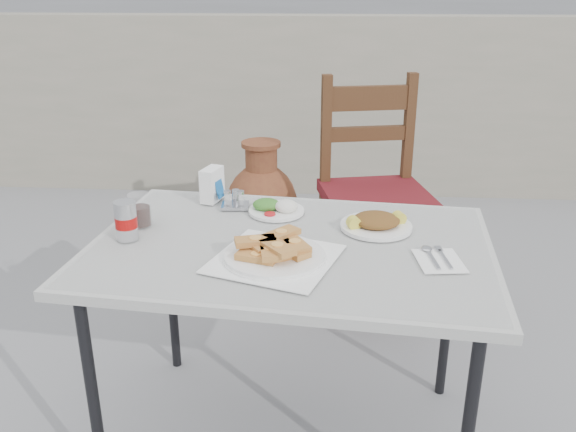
# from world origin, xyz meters

# --- Properties ---
(ground) EXTENTS (80.00, 80.00, 0.00)m
(ground) POSITION_xyz_m (0.00, 0.00, 0.00)
(ground) COLOR slate
(ground) RESTS_ON ground
(cafe_table) EXTENTS (1.24, 0.90, 0.71)m
(cafe_table) POSITION_xyz_m (-0.06, -0.06, 0.66)
(cafe_table) COLOR black
(cafe_table) RESTS_ON ground
(pide_plate) EXTENTS (0.40, 0.40, 0.07)m
(pide_plate) POSITION_xyz_m (-0.09, -0.18, 0.74)
(pide_plate) COLOR white
(pide_plate) RESTS_ON cafe_table
(salad_rice_plate) EXTENTS (0.18, 0.18, 0.05)m
(salad_rice_plate) POSITION_xyz_m (-0.12, 0.18, 0.73)
(salad_rice_plate) COLOR white
(salad_rice_plate) RESTS_ON cafe_table
(salad_chopped_plate) EXTENTS (0.22, 0.22, 0.05)m
(salad_chopped_plate) POSITION_xyz_m (0.20, 0.07, 0.73)
(salad_chopped_plate) COLOR white
(salad_chopped_plate) RESTS_ON cafe_table
(soda_can) EXTENTS (0.07, 0.07, 0.12)m
(soda_can) POSITION_xyz_m (-0.54, -0.07, 0.77)
(soda_can) COLOR silver
(soda_can) RESTS_ON cafe_table
(cola_glass) EXTENTS (0.07, 0.07, 0.10)m
(cola_glass) POSITION_xyz_m (-0.53, 0.04, 0.76)
(cola_glass) COLOR white
(cola_glass) RESTS_ON cafe_table
(napkin_holder) EXTENTS (0.08, 0.11, 0.12)m
(napkin_holder) POSITION_xyz_m (-0.35, 0.28, 0.77)
(napkin_holder) COLOR white
(napkin_holder) RESTS_ON cafe_table
(condiment_caddy) EXTENTS (0.10, 0.08, 0.07)m
(condiment_caddy) POSITION_xyz_m (-0.26, 0.22, 0.73)
(condiment_caddy) COLOR #B8B8BF
(condiment_caddy) RESTS_ON cafe_table
(cutlery_napkin) EXTENTS (0.14, 0.17, 0.01)m
(cutlery_napkin) POSITION_xyz_m (0.35, -0.15, 0.72)
(cutlery_napkin) COLOR white
(cutlery_napkin) RESTS_ON cafe_table
(chair) EXTENTS (0.54, 0.54, 1.04)m
(chair) POSITION_xyz_m (0.26, 0.93, 0.54)
(chair) COLOR #361E0E
(chair) RESTS_ON ground
(terracotta_urn) EXTENTS (0.38, 0.38, 0.67)m
(terracotta_urn) POSITION_xyz_m (-0.29, 1.25, 0.31)
(terracotta_urn) COLOR brown
(terracotta_urn) RESTS_ON ground
(back_wall) EXTENTS (6.00, 0.25, 1.20)m
(back_wall) POSITION_xyz_m (0.00, 2.50, 0.60)
(back_wall) COLOR gray
(back_wall) RESTS_ON ground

